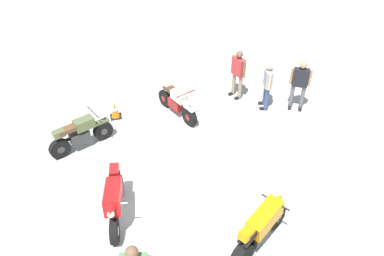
{
  "coord_description": "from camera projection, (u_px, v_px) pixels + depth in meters",
  "views": [
    {
      "loc": [
        1.24,
        7.14,
        7.2
      ],
      "look_at": [
        -1.02,
        -0.97,
        0.75
      ],
      "focal_mm": 35.15,
      "sensor_mm": 36.0,
      "label": 1
    }
  ],
  "objects": [
    {
      "name": "ground_plane",
      "position": [
        165.0,
        177.0,
        10.1
      ],
      "size": [
        40.0,
        40.0,
        0.0
      ],
      "primitive_type": "plane",
      "color": "#ADAAA3"
    },
    {
      "name": "motorcycle_olive_vintage",
      "position": [
        81.0,
        134.0,
        10.8
      ],
      "size": [
        1.86,
        0.96,
        1.07
      ],
      "rotation": [
        0.0,
        0.0,
        3.54
      ],
      "color": "black",
      "rests_on": "ground"
    },
    {
      "name": "motorcycle_red_sportbike",
      "position": [
        115.0,
        200.0,
        8.69
      ],
      "size": [
        0.7,
        1.95,
        1.14
      ],
      "rotation": [
        0.0,
        0.0,
        1.4
      ],
      "color": "black",
      "rests_on": "ground"
    },
    {
      "name": "motorcycle_orange_sportbike",
      "position": [
        261.0,
        226.0,
        8.09
      ],
      "size": [
        1.75,
        1.21,
        1.14
      ],
      "rotation": [
        0.0,
        0.0,
        3.71
      ],
      "color": "black",
      "rests_on": "ground"
    },
    {
      "name": "motorcycle_cream_vintage",
      "position": [
        177.0,
        102.0,
        12.13
      ],
      "size": [
        0.94,
        1.87,
        1.07
      ],
      "rotation": [
        0.0,
        0.0,
        1.95
      ],
      "color": "black",
      "rests_on": "ground"
    },
    {
      "name": "person_in_gray_shirt",
      "position": [
        268.0,
        83.0,
        12.21
      ],
      "size": [
        0.41,
        0.64,
        1.65
      ],
      "rotation": [
        0.0,
        0.0,
        6.0
      ],
      "color": "#384772",
      "rests_on": "ground"
    },
    {
      "name": "person_in_red_shirt",
      "position": [
        238.0,
        71.0,
        12.71
      ],
      "size": [
        0.44,
        0.66,
        1.73
      ],
      "rotation": [
        0.0,
        0.0,
        0.34
      ],
      "color": "gray",
      "rests_on": "ground"
    },
    {
      "name": "person_in_black_shirt",
      "position": [
        300.0,
        82.0,
        12.12
      ],
      "size": [
        0.62,
        0.49,
        1.74
      ],
      "rotation": [
        0.0,
        0.0,
        1.04
      ],
      "color": "#59595B",
      "rests_on": "ground"
    },
    {
      "name": "traffic_cone",
      "position": [
        115.0,
        110.0,
        12.15
      ],
      "size": [
        0.36,
        0.36,
        0.53
      ],
      "color": "black",
      "rests_on": "ground"
    }
  ]
}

